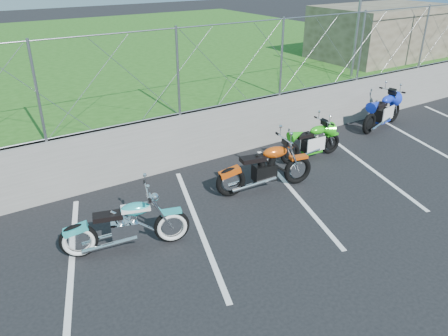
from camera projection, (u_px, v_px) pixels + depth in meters
ground at (227, 250)px, 7.60m from camera, size 90.00×90.00×0.00m
retaining_wall at (142, 150)px, 9.96m from camera, size 30.00×0.22×1.30m
grass_field at (42, 68)px, 17.51m from camera, size 30.00×20.00×1.30m
stone_building at (383, 31)px, 15.98m from camera, size 5.00×3.00×1.80m
chain_link_fence at (136, 78)px, 9.25m from camera, size 28.00×0.03×2.00m
sign_pole at (357, 26)px, 12.88m from camera, size 0.08×0.08×3.00m
parking_lines at (248, 206)px, 8.94m from camera, size 18.29×4.31×0.01m
cruiser_turquoise at (127, 227)px, 7.46m from camera, size 2.15×0.83×1.10m
naked_orange at (267, 169)px, 9.42m from camera, size 2.25×0.77×1.13m
sportbike_green at (312, 143)px, 10.96m from camera, size 1.86×0.66×0.96m
sportbike_blue at (383, 112)px, 12.96m from camera, size 2.09×0.74×1.09m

